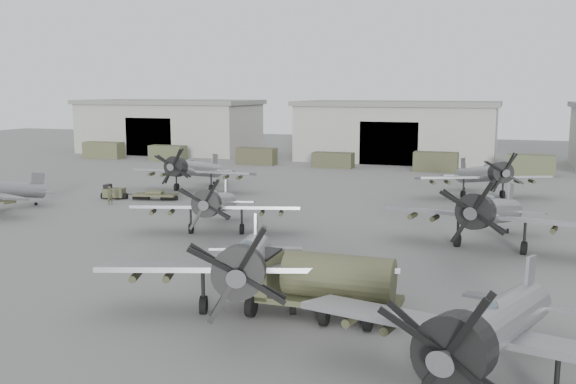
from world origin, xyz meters
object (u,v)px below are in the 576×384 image
at_px(aircraft_mid_1, 216,204).
at_px(aircraft_far_1, 484,175).
at_px(aircraft_near_2, 492,328).
at_px(aircraft_near_1, 247,262).
at_px(aircraft_mid_2, 491,212).
at_px(ground_crew, 110,195).
at_px(aircraft_far_0, 193,169).
at_px(fuel_tanker, 316,279).
at_px(tug_trailer, 130,194).

height_order(aircraft_mid_1, aircraft_far_1, aircraft_far_1).
relative_size(aircraft_near_2, aircraft_mid_1, 1.13).
relative_size(aircraft_near_1, aircraft_mid_2, 0.98).
relative_size(aircraft_near_2, ground_crew, 8.20).
relative_size(aircraft_far_0, fuel_tanker, 1.69).
bearing_deg(aircraft_mid_2, aircraft_mid_1, -165.36).
bearing_deg(tug_trailer, aircraft_near_2, -53.23).
relative_size(fuel_tanker, ground_crew, 4.51).
xyz_separation_m(fuel_tanker, ground_crew, (-25.97, 21.61, -0.84)).
bearing_deg(aircraft_mid_1, ground_crew, 135.02).
bearing_deg(tug_trailer, aircraft_far_1, 8.64).
height_order(aircraft_near_1, aircraft_far_0, aircraft_near_1).
distance_m(aircraft_near_1, aircraft_mid_1, 17.18).
bearing_deg(aircraft_far_0, aircraft_mid_1, -60.87).
distance_m(aircraft_near_2, aircraft_mid_2, 21.20).
bearing_deg(aircraft_near_1, ground_crew, 117.16).
bearing_deg(aircraft_near_2, aircraft_mid_2, 104.11).
height_order(aircraft_mid_2, aircraft_far_1, aircraft_mid_2).
distance_m(aircraft_mid_2, aircraft_far_1, 20.98).
distance_m(aircraft_near_2, ground_crew, 43.75).
bearing_deg(aircraft_near_1, aircraft_far_1, 58.19).
height_order(aircraft_near_1, aircraft_near_2, aircraft_near_1).
distance_m(aircraft_near_2, tug_trailer, 45.78).
bearing_deg(aircraft_far_1, aircraft_far_0, 167.23).
relative_size(aircraft_mid_2, aircraft_far_1, 1.12).
height_order(aircraft_mid_2, aircraft_far_0, aircraft_mid_2).
bearing_deg(aircraft_near_2, fuel_tanker, 154.79).
relative_size(aircraft_mid_1, aircraft_far_1, 0.98).
relative_size(aircraft_near_1, ground_crew, 8.16).
bearing_deg(aircraft_far_1, fuel_tanker, -122.64).
distance_m(aircraft_near_1, aircraft_far_1, 38.18).
bearing_deg(aircraft_far_1, aircraft_mid_2, -109.85).
bearing_deg(aircraft_near_1, tug_trailer, 113.47).
relative_size(aircraft_near_2, tug_trailer, 1.93).
bearing_deg(fuel_tanker, aircraft_near_1, -161.05).
xyz_separation_m(aircraft_mid_1, aircraft_far_0, (-10.72, 17.07, 0.11)).
bearing_deg(ground_crew, aircraft_near_1, -112.88).
distance_m(aircraft_near_1, ground_crew, 32.34).
xyz_separation_m(aircraft_far_1, ground_crew, (-31.94, -14.47, -1.49)).
distance_m(aircraft_far_1, fuel_tanker, 36.58).
distance_m(aircraft_mid_1, fuel_tanker, 18.04).
xyz_separation_m(aircraft_far_0, ground_crew, (-3.61, -9.23, -1.50)).
xyz_separation_m(aircraft_far_0, tug_trailer, (-3.59, -6.12, -1.81)).
bearing_deg(aircraft_mid_2, aircraft_near_1, -111.63).
bearing_deg(ground_crew, tug_trailer, 21.41).
bearing_deg(aircraft_far_1, aircraft_near_2, -110.64).
relative_size(aircraft_far_1, ground_crew, 7.45).
distance_m(aircraft_near_1, fuel_tanker, 3.24).
height_order(aircraft_far_1, ground_crew, aircraft_far_1).
bearing_deg(tug_trailer, aircraft_near_1, -59.18).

